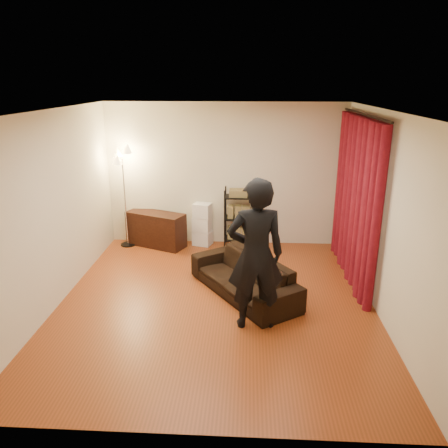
# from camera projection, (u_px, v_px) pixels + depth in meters

# --- Properties ---
(floor) EXTENTS (5.00, 5.00, 0.00)m
(floor) POSITION_uv_depth(u_px,v_px,m) (216.00, 302.00, 6.33)
(floor) COLOR brown
(floor) RESTS_ON ground
(ceiling) EXTENTS (5.00, 5.00, 0.00)m
(ceiling) POSITION_uv_depth(u_px,v_px,m) (215.00, 111.00, 5.49)
(ceiling) COLOR white
(ceiling) RESTS_ON ground
(wall_back) EXTENTS (5.00, 0.00, 5.00)m
(wall_back) POSITION_uv_depth(u_px,v_px,m) (225.00, 175.00, 8.28)
(wall_back) COLOR beige
(wall_back) RESTS_ON ground
(wall_front) EXTENTS (5.00, 0.00, 5.00)m
(wall_front) POSITION_uv_depth(u_px,v_px,m) (192.00, 303.00, 3.54)
(wall_front) COLOR beige
(wall_front) RESTS_ON ground
(wall_left) EXTENTS (0.00, 5.00, 5.00)m
(wall_left) POSITION_uv_depth(u_px,v_px,m) (53.00, 211.00, 6.03)
(wall_left) COLOR beige
(wall_left) RESTS_ON ground
(wall_right) EXTENTS (0.00, 5.00, 5.00)m
(wall_right) POSITION_uv_depth(u_px,v_px,m) (384.00, 216.00, 5.79)
(wall_right) COLOR beige
(wall_right) RESTS_ON ground
(curtain_rod) EXTENTS (0.04, 2.65, 0.04)m
(curtain_rod) POSITION_uv_depth(u_px,v_px,m) (365.00, 115.00, 6.48)
(curtain_rod) COLOR black
(curtain_rod) RESTS_ON wall_right
(curtain) EXTENTS (0.22, 2.65, 2.55)m
(curtain) POSITION_uv_depth(u_px,v_px,m) (355.00, 199.00, 6.89)
(curtain) COLOR maroon
(curtain) RESTS_ON ground
(sofa) EXTENTS (1.74, 2.03, 0.57)m
(sofa) POSITION_uv_depth(u_px,v_px,m) (244.00, 276.00, 6.50)
(sofa) COLOR black
(sofa) RESTS_ON ground
(person) EXTENTS (0.78, 0.57, 1.98)m
(person) POSITION_uv_depth(u_px,v_px,m) (256.00, 255.00, 5.45)
(person) COLOR black
(person) RESTS_ON ground
(media_cabinet) EXTENTS (1.21, 0.84, 0.66)m
(media_cabinet) POSITION_uv_depth(u_px,v_px,m) (156.00, 229.00, 8.41)
(media_cabinet) COLOR black
(media_cabinet) RESTS_ON ground
(storage_boxes) EXTENTS (0.40, 0.35, 0.84)m
(storage_boxes) POSITION_uv_depth(u_px,v_px,m) (202.00, 224.00, 8.41)
(storage_boxes) COLOR silver
(storage_boxes) RESTS_ON ground
(wire_shelf) EXTENTS (0.58, 0.45, 1.15)m
(wire_shelf) POSITION_uv_depth(u_px,v_px,m) (239.00, 218.00, 8.30)
(wire_shelf) COLOR black
(wire_shelf) RESTS_ON ground
(floor_lamp) EXTENTS (0.38, 0.38, 1.89)m
(floor_lamp) POSITION_uv_depth(u_px,v_px,m) (125.00, 198.00, 8.23)
(floor_lamp) COLOR silver
(floor_lamp) RESTS_ON ground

